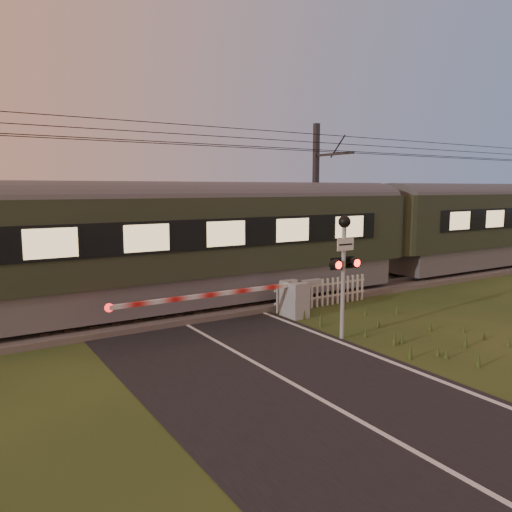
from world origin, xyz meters
TOP-DOWN VIEW (x-y plane):
  - ground at (0.00, 0.00)m, footprint 160.00×160.00m
  - road at (0.02, -0.23)m, footprint 6.00×140.00m
  - track_bed at (0.00, 6.50)m, footprint 140.00×3.40m
  - overhead_wires at (0.00, 6.50)m, footprint 120.00×0.62m
  - train at (9.81, 6.50)m, footprint 42.62×2.94m
  - boom_gate at (3.03, 3.97)m, footprint 7.04×0.88m
  - crossing_signal at (3.04, 1.36)m, footprint 0.86×0.35m
  - picket_fence at (5.03, 4.60)m, footprint 4.00×0.08m
  - catenary_mast at (8.04, 8.72)m, footprint 0.22×2.46m

SIDE VIEW (x-z plane):
  - ground at x=0.00m, z-range 0.00..0.00m
  - road at x=0.02m, z-range 0.00..0.03m
  - track_bed at x=0.00m, z-range -0.13..0.26m
  - picket_fence at x=5.03m, z-range 0.01..0.97m
  - boom_gate at x=3.03m, z-range 0.06..1.23m
  - train at x=9.81m, z-range 0.28..4.25m
  - crossing_signal at x=3.04m, z-range 0.63..4.00m
  - catenary_mast at x=8.04m, z-range 0.14..7.00m
  - overhead_wires at x=0.00m, z-range 5.41..6.04m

